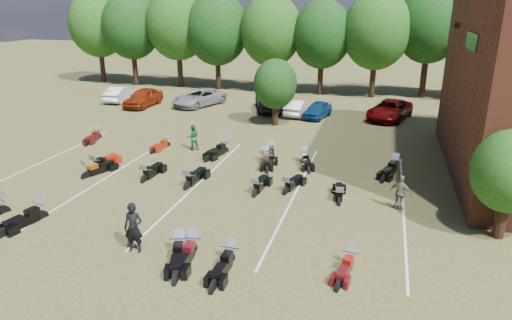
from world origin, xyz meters
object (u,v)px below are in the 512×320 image
(motorcycle_3, at_px, (180,254))
(motorcycle_14, at_px, (99,138))
(person_green, at_px, (193,137))
(car_0, at_px, (143,97))
(car_4, at_px, (317,110))
(person_grey, at_px, (401,193))
(person_black, at_px, (133,228))
(motorcycle_7, at_px, (96,172))

(motorcycle_3, relative_size, motorcycle_14, 1.06)
(person_green, xyz_separation_m, motorcycle_3, (4.47, -11.74, -0.81))
(car_0, distance_m, car_4, 15.46)
(motorcycle_14, bearing_deg, person_grey, -25.86)
(car_4, height_order, person_black, person_black)
(car_0, xyz_separation_m, car_4, (15.45, 0.01, -0.15))
(car_0, bearing_deg, motorcycle_14, -77.16)
(car_4, relative_size, motorcycle_14, 1.67)
(person_grey, relative_size, motorcycle_7, 0.65)
(person_black, height_order, person_grey, person_black)
(car_4, height_order, person_grey, person_grey)
(car_4, relative_size, motorcycle_7, 1.50)
(motorcycle_3, relative_size, motorcycle_7, 0.95)
(person_black, relative_size, motorcycle_7, 0.77)
(person_green, relative_size, motorcycle_3, 0.69)
(person_green, relative_size, motorcycle_7, 0.65)
(motorcycle_3, bearing_deg, motorcycle_7, 121.35)
(person_black, height_order, motorcycle_7, person_black)
(motorcycle_3, bearing_deg, person_grey, 19.08)
(car_4, bearing_deg, motorcycle_7, -110.82)
(car_0, relative_size, motorcycle_3, 1.96)
(person_black, distance_m, motorcycle_7, 9.49)
(car_4, bearing_deg, person_grey, -57.97)
(car_4, height_order, motorcycle_14, car_4)
(person_grey, distance_m, motorcycle_7, 15.92)
(person_black, bearing_deg, motorcycle_7, 123.33)
(car_4, relative_size, motorcycle_3, 1.58)
(car_4, relative_size, person_black, 1.96)
(car_0, bearing_deg, motorcycle_7, -68.99)
(motorcycle_3, distance_m, motorcycle_7, 10.50)
(motorcycle_7, distance_m, motorcycle_14, 6.68)
(car_0, height_order, person_black, person_black)
(motorcycle_3, xyz_separation_m, motorcycle_7, (-8.09, 6.68, 0.00))
(person_black, bearing_deg, car_4, 71.90)
(motorcycle_3, height_order, motorcycle_7, motorcycle_7)
(person_green, bearing_deg, motorcycle_14, -34.90)
(person_grey, height_order, motorcycle_7, person_grey)
(person_green, height_order, motorcycle_3, person_green)
(car_4, distance_m, person_black, 22.76)
(car_4, xyz_separation_m, motorcycle_3, (-1.73, -22.26, -0.64))
(car_4, bearing_deg, motorcycle_14, -132.04)
(person_black, relative_size, motorcycle_14, 0.85)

